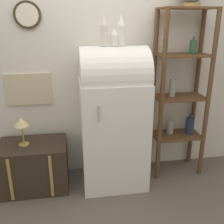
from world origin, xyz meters
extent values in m
plane|color=#60564C|center=(0.00, 0.00, 0.00)|extent=(12.00, 12.00, 0.00)
cube|color=silver|center=(0.00, 0.58, 1.35)|extent=(7.00, 0.05, 2.70)
cylinder|color=#382D1E|center=(-0.83, 0.54, 1.82)|extent=(0.27, 0.03, 0.27)
cylinder|color=beige|center=(-0.83, 0.52, 1.82)|extent=(0.22, 0.01, 0.22)
cube|color=#C6B793|center=(-0.89, 0.54, 1.05)|extent=(0.49, 0.02, 0.35)
cube|color=white|center=(0.00, 0.25, 0.59)|extent=(0.70, 0.61, 1.18)
cylinder|color=white|center=(0.00, 0.25, 1.24)|extent=(0.68, 0.58, 0.58)
cylinder|color=#B7B7BC|center=(-0.19, -0.08, 0.95)|extent=(0.02, 0.02, 0.15)
cube|color=#33281E|center=(-0.88, 0.26, 0.26)|extent=(0.73, 0.49, 0.52)
cube|color=#AD8942|center=(-1.08, 0.01, 0.26)|extent=(0.03, 0.01, 0.47)
cube|color=#AD8942|center=(-0.68, 0.01, 0.26)|extent=(0.03, 0.01, 0.47)
cylinder|color=brown|center=(0.52, 0.20, 0.95)|extent=(0.05, 0.05, 1.89)
cylinder|color=brown|center=(1.05, 0.20, 0.95)|extent=(0.05, 0.05, 1.89)
cylinder|color=brown|center=(0.52, 0.51, 0.95)|extent=(0.05, 0.05, 1.89)
cylinder|color=brown|center=(1.05, 0.51, 0.95)|extent=(0.05, 0.05, 1.89)
cube|color=brown|center=(0.79, 0.35, 0.46)|extent=(0.57, 0.33, 0.02)
cube|color=brown|center=(0.79, 0.35, 0.94)|extent=(0.57, 0.33, 0.02)
cube|color=brown|center=(0.79, 0.35, 1.41)|extent=(0.57, 0.33, 0.02)
cube|color=brown|center=(0.79, 0.35, 1.88)|extent=(0.57, 0.33, 0.02)
cylinder|color=#9E998E|center=(0.72, 0.40, 0.55)|extent=(0.08, 0.08, 0.16)
cylinder|color=#9E998E|center=(0.72, 0.40, 0.66)|extent=(0.03, 0.03, 0.04)
cylinder|color=#335B3D|center=(0.90, 0.38, 1.49)|extent=(0.08, 0.08, 0.15)
cylinder|color=#335B3D|center=(0.90, 0.38, 1.58)|extent=(0.03, 0.03, 0.04)
cylinder|color=#23334C|center=(0.95, 0.36, 0.57)|extent=(0.10, 0.10, 0.20)
cylinder|color=#23334C|center=(0.95, 0.36, 0.70)|extent=(0.04, 0.04, 0.05)
cylinder|color=#9E998E|center=(0.70, 0.37, 1.04)|extent=(0.07, 0.07, 0.20)
cylinder|color=#9E998E|center=(0.70, 0.37, 1.17)|extent=(0.03, 0.03, 0.05)
cylinder|color=#AD8942|center=(0.84, 0.39, 1.91)|extent=(0.17, 0.17, 0.04)
cylinder|color=silver|center=(-0.09, 0.24, 1.63)|extent=(0.08, 0.08, 0.19)
cone|color=silver|center=(-0.09, 0.24, 1.78)|extent=(0.07, 0.07, 0.10)
cylinder|color=white|center=(0.01, 0.24, 1.58)|extent=(0.08, 0.08, 0.11)
cone|color=white|center=(0.01, 0.24, 1.67)|extent=(0.06, 0.06, 0.06)
cylinder|color=white|center=(0.08, 0.26, 1.63)|extent=(0.09, 0.09, 0.19)
cone|color=white|center=(0.08, 0.26, 1.77)|extent=(0.07, 0.07, 0.10)
cylinder|color=#AD8942|center=(-0.95, 0.25, 0.53)|extent=(0.11, 0.11, 0.02)
cylinder|color=#AD8942|center=(-0.95, 0.25, 0.64)|extent=(0.02, 0.02, 0.21)
cone|color=#DBC184|center=(-0.95, 0.25, 0.79)|extent=(0.15, 0.15, 0.09)
camera|label=1|loc=(-0.44, -2.35, 1.77)|focal=42.00mm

